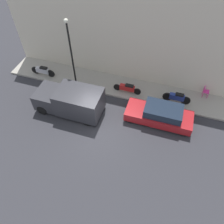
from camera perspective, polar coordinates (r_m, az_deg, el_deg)
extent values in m
plane|color=#2D2D33|center=(14.48, -3.77, -3.96)|extent=(60.00, 60.00, 0.00)
cube|color=gray|center=(17.08, 1.04, 6.91)|extent=(2.32, 17.37, 0.14)
cube|color=beige|center=(15.99, 2.68, 19.49)|extent=(0.30, 17.37, 7.29)
cube|color=maroon|center=(14.76, 12.06, -1.00)|extent=(1.67, 4.36, 0.60)
cube|color=#192333|center=(14.33, 13.27, 0.28)|extent=(1.47, 2.40, 0.55)
cylinder|color=black|center=(14.50, 4.86, -1.92)|extent=(0.20, 0.63, 0.63)
cylinder|color=black|center=(15.43, 6.19, 2.04)|extent=(0.20, 0.63, 0.63)
cylinder|color=black|center=(14.54, 18.11, -5.03)|extent=(0.20, 0.63, 0.63)
cylinder|color=black|center=(15.47, 18.61, -0.88)|extent=(0.20, 0.63, 0.63)
cube|color=#2D2D33|center=(14.64, -8.50, 2.62)|extent=(2.01, 2.96, 1.70)
cube|color=#2D2D33|center=(15.75, -16.01, 3.73)|extent=(1.91, 1.60, 1.19)
cube|color=#192333|center=(15.64, -17.02, 4.76)|extent=(1.71, 0.88, 0.47)
cylinder|color=black|center=(15.67, -17.74, 0.57)|extent=(0.22, 0.73, 0.73)
cylinder|color=black|center=(16.63, -14.84, 4.90)|extent=(0.22, 0.73, 0.73)
cylinder|color=black|center=(14.37, -6.39, -2.43)|extent=(0.22, 0.73, 0.73)
cylinder|color=black|center=(15.41, -3.99, 2.44)|extent=(0.22, 0.73, 0.73)
cube|color=#B21E1E|center=(16.21, 3.98, 6.32)|extent=(0.30, 1.11, 0.39)
cube|color=black|center=(16.02, 4.56, 6.87)|extent=(0.27, 0.61, 0.12)
cylinder|color=black|center=(16.46, 1.33, 6.49)|extent=(0.10, 0.53, 0.53)
cylinder|color=black|center=(16.22, 6.61, 5.32)|extent=(0.10, 0.53, 0.53)
cube|color=navy|center=(16.07, 16.57, 3.78)|extent=(0.30, 1.04, 0.41)
cube|color=black|center=(15.90, 17.27, 4.33)|extent=(0.27, 0.56, 0.12)
cylinder|color=black|center=(16.14, 14.22, 3.93)|extent=(0.10, 0.66, 0.66)
cylinder|color=black|center=(16.23, 18.66, 2.86)|extent=(0.10, 0.66, 0.66)
cube|color=#B7B7BF|center=(18.50, -17.67, 10.35)|extent=(0.30, 1.08, 0.41)
cube|color=black|center=(18.27, -17.46, 10.92)|extent=(0.27, 0.59, 0.12)
cylinder|color=black|center=(18.96, -19.38, 10.27)|extent=(0.10, 0.61, 0.61)
cylinder|color=black|center=(18.24, -15.65, 9.65)|extent=(0.10, 0.61, 0.61)
cylinder|color=black|center=(15.74, -10.41, 13.88)|extent=(0.12, 0.12, 5.02)
sphere|color=silver|center=(14.43, -11.93, 22.28)|extent=(0.29, 0.29, 0.29)
cube|color=#D8338C|center=(17.21, 23.39, 4.95)|extent=(0.40, 0.40, 0.04)
cube|color=#D8338C|center=(17.05, 23.02, 5.59)|extent=(0.40, 0.04, 0.37)
cylinder|color=#D8338C|center=(17.28, 23.66, 3.85)|extent=(0.04, 0.04, 0.46)
cylinder|color=#D8338C|center=(17.53, 23.70, 4.60)|extent=(0.04, 0.04, 0.46)
cylinder|color=#D8338C|center=(17.22, 22.57, 4.12)|extent=(0.04, 0.04, 0.46)
cylinder|color=#D8338C|center=(17.47, 22.62, 4.88)|extent=(0.04, 0.04, 0.46)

